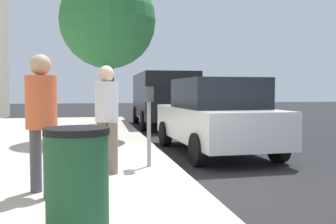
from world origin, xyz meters
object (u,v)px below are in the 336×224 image
(pedestrian_bystander, at_px, (41,112))
(pedestrian_at_meter, at_px, (107,110))
(traffic_signal, at_px, (112,65))
(street_tree, at_px, (108,21))
(parked_sedan_near, at_px, (215,116))
(parking_meter, at_px, (149,109))
(parked_van_far, at_px, (162,96))
(trash_bin, at_px, (77,183))

(pedestrian_bystander, bearing_deg, pedestrian_at_meter, 23.45)
(pedestrian_at_meter, distance_m, traffic_signal, 10.09)
(street_tree, bearing_deg, parked_sedan_near, -132.63)
(street_tree, bearing_deg, parking_meter, -172.86)
(parked_van_far, xyz_separation_m, trash_bin, (-11.99, 2.99, -0.60))
(pedestrian_at_meter, height_order, street_tree, street_tree)
(traffic_signal, relative_size, trash_bin, 3.56)
(parked_van_far, height_order, street_tree, street_tree)
(traffic_signal, xyz_separation_m, trash_bin, (-12.81, 0.99, -1.92))
(pedestrian_at_meter, xyz_separation_m, parked_van_far, (9.15, -2.62, 0.08))
(parked_van_far, xyz_separation_m, street_tree, (-4.66, 2.40, 2.15))
(parked_van_far, relative_size, trash_bin, 5.20)
(pedestrian_at_meter, distance_m, street_tree, 5.01)
(pedestrian_bystander, xyz_separation_m, trash_bin, (-1.59, -0.50, -0.56))
(parked_van_far, relative_size, street_tree, 1.14)
(parked_van_far, bearing_deg, pedestrian_at_meter, 164.02)
(parked_sedan_near, bearing_deg, trash_bin, 149.63)
(parking_meter, height_order, pedestrian_at_meter, pedestrian_at_meter)
(parking_meter, distance_m, trash_bin, 3.38)
(parked_sedan_near, height_order, street_tree, street_tree)
(street_tree, height_order, traffic_signal, street_tree)
(pedestrian_bystander, xyz_separation_m, traffic_signal, (11.22, -1.49, 1.36))
(parked_sedan_near, relative_size, street_tree, 0.97)
(street_tree, xyz_separation_m, trash_bin, (-7.32, 0.60, -2.74))
(pedestrian_bystander, distance_m, parked_van_far, 10.97)
(parked_van_far, bearing_deg, street_tree, 152.78)
(pedestrian_at_meter, relative_size, traffic_signal, 0.49)
(parking_meter, bearing_deg, street_tree, 7.14)
(parking_meter, relative_size, parked_van_far, 0.27)
(pedestrian_at_meter, distance_m, parked_van_far, 9.52)
(street_tree, distance_m, traffic_signal, 5.56)
(parking_meter, distance_m, pedestrian_bystander, 2.25)
(parking_meter, relative_size, traffic_signal, 0.39)
(parking_meter, bearing_deg, traffic_signal, 0.74)
(pedestrian_bystander, bearing_deg, parking_meter, 12.35)
(street_tree, relative_size, trash_bin, 4.56)
(traffic_signal, bearing_deg, pedestrian_at_meter, 176.44)
(parking_meter, xyz_separation_m, parked_sedan_near, (1.96, -1.88, -0.27))
(parking_meter, xyz_separation_m, street_tree, (4.17, 0.52, 2.24))
(pedestrian_bystander, distance_m, parked_sedan_near, 4.97)
(pedestrian_bystander, bearing_deg, trash_bin, -104.37)
(pedestrian_at_meter, relative_size, parked_sedan_near, 0.39)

